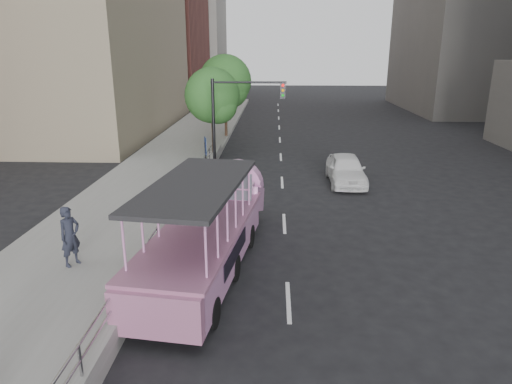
{
  "coord_description": "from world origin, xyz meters",
  "views": [
    {
      "loc": [
        0.55,
        -13.24,
        6.69
      ],
      "look_at": [
        -0.11,
        3.21,
        1.56
      ],
      "focal_mm": 32.0,
      "sensor_mm": 36.0,
      "label": 1
    }
  ],
  "objects_px": {
    "car": "(346,169)",
    "pedestrian_near": "(70,236)",
    "duck_boat": "(210,230)",
    "street_tree_near": "(214,98)",
    "parking_sign": "(206,156)",
    "traffic_signal": "(234,110)",
    "street_tree_far": "(226,83)"
  },
  "relations": [
    {
      "from": "pedestrian_near",
      "to": "street_tree_far",
      "type": "xyz_separation_m",
      "value": [
        2.56,
        22.49,
        3.06
      ]
    },
    {
      "from": "traffic_signal",
      "to": "duck_boat",
      "type": "bearing_deg",
      "value": -88.95
    },
    {
      "from": "duck_boat",
      "to": "street_tree_far",
      "type": "relative_size",
      "value": 1.48
    },
    {
      "from": "car",
      "to": "traffic_signal",
      "type": "bearing_deg",
      "value": 157.4
    },
    {
      "from": "car",
      "to": "street_tree_near",
      "type": "bearing_deg",
      "value": 142.14
    },
    {
      "from": "pedestrian_near",
      "to": "traffic_signal",
      "type": "relative_size",
      "value": 0.37
    },
    {
      "from": "parking_sign",
      "to": "street_tree_near",
      "type": "height_order",
      "value": "street_tree_near"
    },
    {
      "from": "car",
      "to": "street_tree_far",
      "type": "xyz_separation_m",
      "value": [
        -7.41,
        11.95,
        3.54
      ]
    },
    {
      "from": "car",
      "to": "parking_sign",
      "type": "bearing_deg",
      "value": -170.27
    },
    {
      "from": "car",
      "to": "street_tree_far",
      "type": "distance_m",
      "value": 14.5
    },
    {
      "from": "car",
      "to": "traffic_signal",
      "type": "height_order",
      "value": "traffic_signal"
    },
    {
      "from": "pedestrian_near",
      "to": "street_tree_near",
      "type": "height_order",
      "value": "street_tree_near"
    },
    {
      "from": "parking_sign",
      "to": "street_tree_far",
      "type": "height_order",
      "value": "street_tree_far"
    },
    {
      "from": "pedestrian_near",
      "to": "street_tree_far",
      "type": "bearing_deg",
      "value": 22.26
    },
    {
      "from": "parking_sign",
      "to": "street_tree_far",
      "type": "distance_m",
      "value": 13.43
    },
    {
      "from": "pedestrian_near",
      "to": "parking_sign",
      "type": "height_order",
      "value": "parking_sign"
    },
    {
      "from": "street_tree_near",
      "to": "pedestrian_near",
      "type": "bearing_deg",
      "value": -98.16
    },
    {
      "from": "street_tree_near",
      "to": "traffic_signal",
      "type": "bearing_deg",
      "value": -65.02
    },
    {
      "from": "duck_boat",
      "to": "street_tree_near",
      "type": "relative_size",
      "value": 1.67
    },
    {
      "from": "duck_boat",
      "to": "car",
      "type": "relative_size",
      "value": 2.12
    },
    {
      "from": "duck_boat",
      "to": "pedestrian_near",
      "type": "bearing_deg",
      "value": -167.27
    },
    {
      "from": "parking_sign",
      "to": "car",
      "type": "bearing_deg",
      "value": 9.57
    },
    {
      "from": "pedestrian_near",
      "to": "street_tree_near",
      "type": "xyz_separation_m",
      "value": [
        2.36,
        16.49,
        2.57
      ]
    },
    {
      "from": "duck_boat",
      "to": "pedestrian_near",
      "type": "xyz_separation_m",
      "value": [
        -4.18,
        -0.95,
        0.1
      ]
    },
    {
      "from": "traffic_signal",
      "to": "street_tree_near",
      "type": "height_order",
      "value": "street_tree_near"
    },
    {
      "from": "duck_boat",
      "to": "parking_sign",
      "type": "distance_m",
      "value": 8.51
    },
    {
      "from": "traffic_signal",
      "to": "car",
      "type": "bearing_deg",
      "value": -22.76
    },
    {
      "from": "street_tree_near",
      "to": "street_tree_far",
      "type": "relative_size",
      "value": 0.89
    },
    {
      "from": "pedestrian_near",
      "to": "street_tree_near",
      "type": "relative_size",
      "value": 0.33
    },
    {
      "from": "street_tree_near",
      "to": "duck_boat",
      "type": "bearing_deg",
      "value": -83.32
    },
    {
      "from": "car",
      "to": "pedestrian_near",
      "type": "bearing_deg",
      "value": -133.28
    },
    {
      "from": "street_tree_near",
      "to": "parking_sign",
      "type": "bearing_deg",
      "value": -86.25
    }
  ]
}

